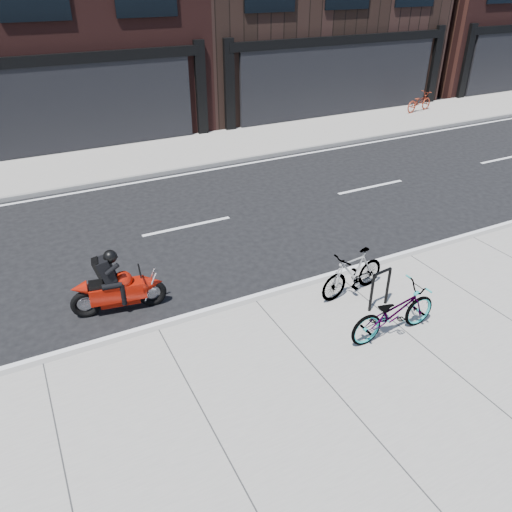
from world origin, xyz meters
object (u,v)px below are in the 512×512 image
bicycle_front (394,312)px  bicycle_far (419,102)px  bike_rack (380,286)px  motorcycle (122,286)px  bicycle_rear (353,273)px

bicycle_front → bicycle_far: bearing=-44.9°
bike_rack → bicycle_far: size_ratio=0.51×
bicycle_front → motorcycle: size_ratio=0.99×
motorcycle → bicycle_far: 18.37m
bicycle_front → motorcycle: bearing=52.2°
bicycle_rear → motorcycle: (-4.21, 1.68, -0.05)m
bike_rack → bicycle_rear: bearing=104.8°
bike_rack → motorcycle: size_ratio=0.45×
bike_rack → bicycle_far: bearing=44.7°
bicycle_rear → motorcycle: 4.54m
motorcycle → bicycle_front: bearing=-28.2°
bicycle_rear → bicycle_far: bicycle_rear is taller
bicycle_front → bike_rack: bearing=-23.5°
bike_rack → bicycle_front: 0.82m
bicycle_rear → bicycle_far: size_ratio=0.98×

